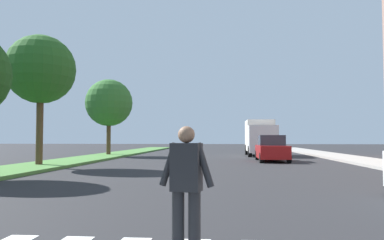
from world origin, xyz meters
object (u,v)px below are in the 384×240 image
Objects in this scene: tree_distant at (109,103)px; sedan_midblock at (272,149)px; truck_box_delivery at (260,137)px; tree_far at (41,70)px; pedestrian_performer at (186,185)px.

sedan_midblock is (12.94, -6.23, -3.73)m from tree_distant.
tree_far is at bearing -132.61° from truck_box_delivery.
pedestrian_performer is 20.76m from sedan_midblock.
sedan_midblock is 7.92m from truck_box_delivery.
tree_distant reaches higher than pedestrian_performer.
tree_far reaches higher than sedan_midblock.
truck_box_delivery is at bearing 82.76° from pedestrian_performer.
tree_far is at bearing -154.65° from sedan_midblock.
tree_distant reaches higher than truck_box_delivery.
tree_distant is at bearing 90.45° from tree_far.
sedan_midblock is at bearing -89.98° from truck_box_delivery.
pedestrian_performer is 28.56m from truck_box_delivery.
tree_distant is 28.50m from pedestrian_performer.
pedestrian_performer is at bearing -97.24° from truck_box_delivery.
pedestrian_performer is at bearing -99.99° from sedan_midblock.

